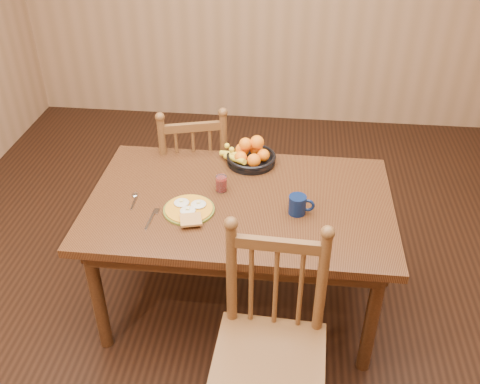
# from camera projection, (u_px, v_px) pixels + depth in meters

# --- Properties ---
(room) EXTENTS (4.52, 5.02, 2.72)m
(room) POSITION_uv_depth(u_px,v_px,m) (240.00, 94.00, 2.48)
(room) COLOR black
(room) RESTS_ON ground
(dining_table) EXTENTS (1.60, 1.00, 0.75)m
(dining_table) POSITION_uv_depth(u_px,v_px,m) (240.00, 213.00, 2.86)
(dining_table) COLOR black
(dining_table) RESTS_ON ground
(chair_far) EXTENTS (0.55, 0.53, 0.99)m
(chair_far) POSITION_uv_depth(u_px,v_px,m) (194.00, 175.00, 3.52)
(chair_far) COLOR #4C2E16
(chair_far) RESTS_ON ground
(chair_near) EXTENTS (0.49, 0.47, 1.05)m
(chair_near) POSITION_uv_depth(u_px,v_px,m) (270.00, 349.00, 2.31)
(chair_near) COLOR #4C2E16
(chair_near) RESTS_ON ground
(breakfast_plate) EXTENTS (0.26, 0.30, 0.04)m
(breakfast_plate) POSITION_uv_depth(u_px,v_px,m) (189.00, 210.00, 2.72)
(breakfast_plate) COLOR #59601E
(breakfast_plate) RESTS_ON dining_table
(fork) EXTENTS (0.04, 0.18, 0.00)m
(fork) POSITION_uv_depth(u_px,v_px,m) (152.00, 218.00, 2.68)
(fork) COLOR silver
(fork) RESTS_ON dining_table
(spoon) EXTENTS (0.04, 0.16, 0.01)m
(spoon) POSITION_uv_depth(u_px,v_px,m) (135.00, 197.00, 2.83)
(spoon) COLOR silver
(spoon) RESTS_ON dining_table
(coffee_mug) EXTENTS (0.13, 0.09, 0.10)m
(coffee_mug) POSITION_uv_depth(u_px,v_px,m) (298.00, 205.00, 2.69)
(coffee_mug) COLOR #0A1637
(coffee_mug) RESTS_ON dining_table
(juice_glass) EXTENTS (0.06, 0.06, 0.09)m
(juice_glass) POSITION_uv_depth(u_px,v_px,m) (221.00, 184.00, 2.86)
(juice_glass) COLOR silver
(juice_glass) RESTS_ON dining_table
(fruit_bowl) EXTENTS (0.32, 0.29, 0.17)m
(fruit_bowl) POSITION_uv_depth(u_px,v_px,m) (250.00, 155.00, 3.10)
(fruit_bowl) COLOR black
(fruit_bowl) RESTS_ON dining_table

